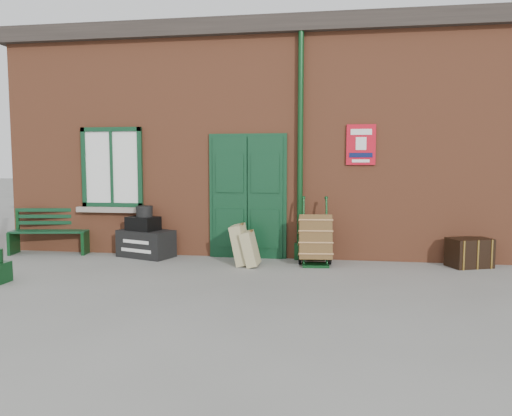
% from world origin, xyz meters
% --- Properties ---
extents(ground, '(80.00, 80.00, 0.00)m').
position_xyz_m(ground, '(0.00, 0.00, 0.00)').
color(ground, gray).
rests_on(ground, ground).
extents(station_building, '(10.30, 4.30, 4.36)m').
position_xyz_m(station_building, '(-0.00, 3.49, 2.16)').
color(station_building, brown).
rests_on(station_building, ground).
extents(bench, '(1.49, 0.69, 0.89)m').
position_xyz_m(bench, '(-4.12, 1.32, 0.45)').
color(bench, '#0E361E').
rests_on(bench, ground).
extents(houdini_trunk, '(1.12, 0.85, 0.50)m').
position_xyz_m(houdini_trunk, '(-2.17, 1.25, 0.25)').
color(houdini_trunk, black).
rests_on(houdini_trunk, ground).
extents(strongbox, '(0.65, 0.56, 0.25)m').
position_xyz_m(strongbox, '(-2.22, 1.25, 0.62)').
color(strongbox, black).
rests_on(strongbox, houdini_trunk).
extents(hatbox, '(0.38, 0.38, 0.20)m').
position_xyz_m(hatbox, '(-2.19, 1.25, 0.85)').
color(hatbox, black).
rests_on(hatbox, strongbox).
extents(suitcase_back, '(0.34, 0.49, 0.70)m').
position_xyz_m(suitcase_back, '(-0.31, 0.83, 0.35)').
color(suitcase_back, tan).
rests_on(suitcase_back, ground).
extents(suitcase_front, '(0.32, 0.44, 0.60)m').
position_xyz_m(suitcase_front, '(-0.13, 0.73, 0.30)').
color(suitcase_front, tan).
rests_on(suitcase_front, ground).
extents(porter_trolley, '(0.61, 0.65, 1.14)m').
position_xyz_m(porter_trolley, '(0.94, 1.03, 0.44)').
color(porter_trolley, '#0D3717').
rests_on(porter_trolley, ground).
extents(dark_trunk, '(0.78, 0.65, 0.48)m').
position_xyz_m(dark_trunk, '(3.50, 1.25, 0.24)').
color(dark_trunk, black).
rests_on(dark_trunk, ground).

